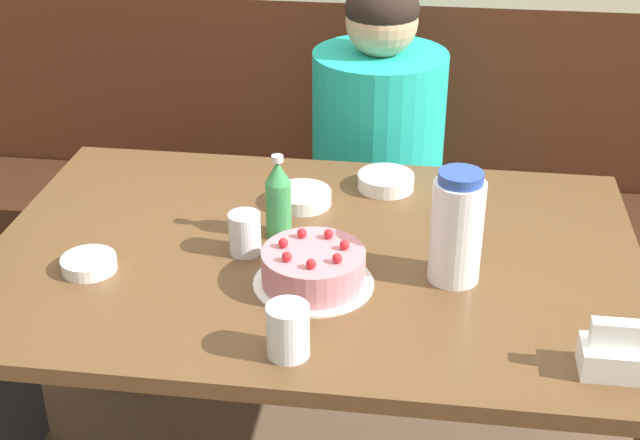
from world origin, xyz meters
The scene contains 12 objects.
bench_seat centered at (0.00, 0.83, 0.23)m, with size 2.68×0.38×0.46m.
dining_table centered at (0.00, 0.00, 0.68)m, with size 1.41×0.95×0.77m.
birthday_cake centered at (0.02, -0.13, 0.81)m, with size 0.25×0.25×0.10m.
water_pitcher centered at (0.30, -0.07, 0.89)m, with size 0.11×0.11×0.24m.
soju_bottle centered at (-0.09, 0.06, 0.86)m, with size 0.06×0.06×0.19m.
napkin_holder centered at (0.58, -0.34, 0.81)m, with size 0.11×0.08×0.11m.
bowl_soup_white centered at (-0.45, -0.14, 0.78)m, with size 0.12×0.12×0.03m.
bowl_rice_small centered at (0.13, 0.33, 0.79)m, with size 0.14×0.14×0.04m.
bowl_side_dish centered at (-0.06, 0.22, 0.79)m, with size 0.14×0.14×0.03m.
glass_water_tall centered at (0.01, -0.37, 0.82)m, with size 0.08×0.08×0.10m.
glass_tumbler_short centered at (-0.14, -0.03, 0.82)m, with size 0.07×0.07×0.09m.
person_teal_shirt centered at (0.08, 0.73, 0.59)m, with size 0.38×0.38×1.19m.
Camera 1 is at (0.24, -1.65, 1.75)m, focal length 50.00 mm.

